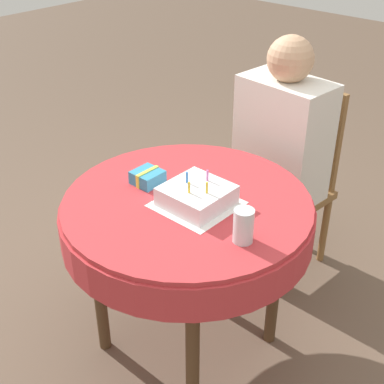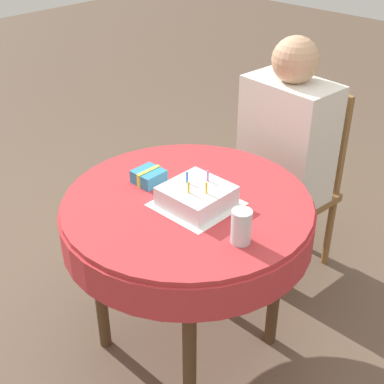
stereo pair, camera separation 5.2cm
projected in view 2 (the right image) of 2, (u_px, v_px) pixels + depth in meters
name	position (u px, v px, depth m)	size (l,w,h in m)	color
ground_plane	(188.00, 342.00, 2.35)	(12.00, 12.00, 0.00)	brown
dining_table	(187.00, 220.00, 2.02)	(0.95, 0.95, 0.74)	#BC3338
chair	(293.00, 176.00, 2.64)	(0.46, 0.46, 0.92)	brown
person	(285.00, 141.00, 2.47)	(0.43, 0.37, 1.19)	tan
napkin	(197.00, 204.00, 1.94)	(0.27, 0.27, 0.00)	white
birthday_cake	(197.00, 195.00, 1.92)	(0.22, 0.22, 0.11)	white
drinking_glass	(241.00, 227.00, 1.72)	(0.07, 0.07, 0.12)	silver
gift_box	(149.00, 177.00, 2.06)	(0.10, 0.11, 0.06)	teal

